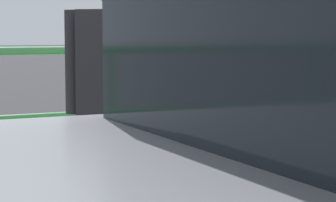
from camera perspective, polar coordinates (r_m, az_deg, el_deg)
The scene contains 3 objects.
parking_meter at distance 3.58m, azimuth 4.13°, elevation 3.46°, with size 0.17×0.18×1.53m.
pedestrian_at_meter at distance 3.62m, azimuth -4.17°, elevation 0.09°, with size 0.72×0.42×1.59m.
background_railing at distance 5.34m, azimuth -7.27°, elevation 1.05°, with size 24.06×0.06×1.15m.
Camera 1 is at (-1.71, -2.71, 1.41)m, focal length 71.93 mm.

